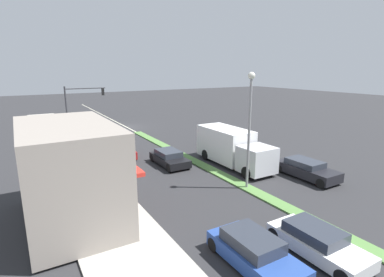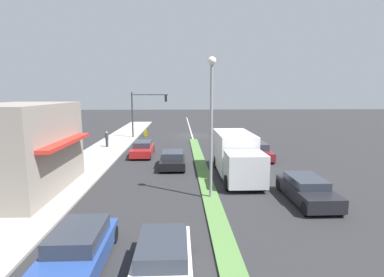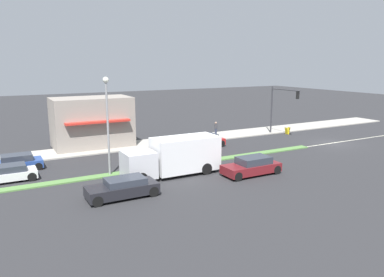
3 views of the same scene
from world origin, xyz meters
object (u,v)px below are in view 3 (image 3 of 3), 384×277
(street_lamp, at_px, (107,114))
(warning_aframe_sign, at_px, (287,131))
(pedestrian, at_px, (216,128))
(delivery_truck, at_px, (175,156))
(van_white, at_px, (6,174))
(suv_black, at_px, (178,152))
(coupe_blue, at_px, (15,163))
(hatchback_red, at_px, (204,141))
(sedan_maroon, at_px, (252,166))
(sedan_dark, at_px, (123,188))
(traffic_signal_main, at_px, (280,102))

(street_lamp, height_order, warning_aframe_sign, street_lamp)
(pedestrian, relative_size, delivery_truck, 0.21)
(van_white, bearing_deg, delivery_truck, -110.99)
(suv_black, distance_m, coupe_blue, 13.51)
(warning_aframe_sign, height_order, delivery_truck, delivery_truck)
(pedestrian, height_order, hatchback_red, pedestrian)
(delivery_truck, bearing_deg, van_white, 69.01)
(hatchback_red, bearing_deg, warning_aframe_sign, -84.79)
(warning_aframe_sign, bearing_deg, pedestrian, 69.69)
(hatchback_red, bearing_deg, delivery_truck, 136.59)
(street_lamp, relative_size, sedan_maroon, 1.62)
(street_lamp, bearing_deg, suv_black, -72.47)
(pedestrian, bearing_deg, sedan_dark, 131.55)
(street_lamp, bearing_deg, pedestrian, -59.16)
(hatchback_red, xyz_separation_m, van_white, (-2.80, 18.28, -0.05))
(sedan_dark, bearing_deg, pedestrian, -48.45)
(street_lamp, relative_size, van_white, 1.76)
(traffic_signal_main, xyz_separation_m, sedan_dark, (-11.12, 22.86, -3.27))
(sedan_dark, distance_m, sedan_maroon, 10.30)
(coupe_blue, bearing_deg, warning_aframe_sign, -87.84)
(sedan_maroon, bearing_deg, coupe_blue, 57.87)
(street_lamp, bearing_deg, delivery_truck, -116.22)
(traffic_signal_main, bearing_deg, pedestrian, 66.09)
(warning_aframe_sign, relative_size, suv_black, 0.21)
(street_lamp, relative_size, pedestrian, 4.64)
(traffic_signal_main, bearing_deg, suv_black, 104.42)
(traffic_signal_main, bearing_deg, delivery_truck, 115.11)
(traffic_signal_main, height_order, warning_aframe_sign, traffic_signal_main)
(delivery_truck, xyz_separation_m, hatchback_red, (7.20, -6.81, -0.84))
(pedestrian, height_order, warning_aframe_sign, pedestrian)
(coupe_blue, bearing_deg, traffic_signal_main, -87.74)
(street_lamp, relative_size, sedan_dark, 1.64)
(street_lamp, bearing_deg, warning_aframe_sign, -75.45)
(warning_aframe_sign, bearing_deg, sedan_maroon, 128.61)
(warning_aframe_sign, height_order, van_white, van_white)
(warning_aframe_sign, xyz_separation_m, suv_black, (-3.92, 16.63, 0.16))
(warning_aframe_sign, distance_m, sedan_maroon, 17.82)
(suv_black, height_order, van_white, van_white)
(street_lamp, bearing_deg, van_white, 72.55)
(pedestrian, bearing_deg, delivery_truck, 136.23)
(traffic_signal_main, xyz_separation_m, suv_black, (-3.92, 15.27, -3.31))
(street_lamp, xyz_separation_m, sedan_dark, (-5.00, 0.63, -4.15))
(pedestrian, relative_size, warning_aframe_sign, 1.90)
(hatchback_red, bearing_deg, traffic_signal_main, -84.14)
(coupe_blue, distance_m, van_white, 2.90)
(pedestrian, relative_size, suv_black, 0.39)
(warning_aframe_sign, bearing_deg, sedan_dark, 114.66)
(pedestrian, relative_size, sedan_dark, 0.35)
(street_lamp, distance_m, warning_aframe_sign, 24.76)
(pedestrian, bearing_deg, warning_aframe_sign, -110.31)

